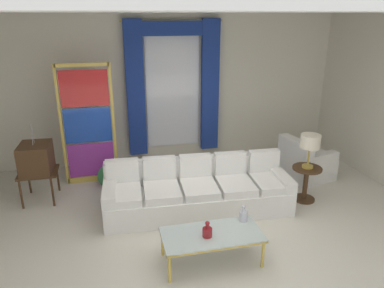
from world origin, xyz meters
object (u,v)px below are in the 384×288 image
at_px(round_side_table, 306,181).
at_px(table_lamp_brass, 310,143).
at_px(couch_white_long, 197,191).
at_px(peacock_figurine, 110,178).
at_px(armchair_white, 304,163).
at_px(bottle_blue_decanter, 207,231).
at_px(bottle_crystal_tall, 243,215).
at_px(vintage_tv, 36,160).
at_px(stained_glass_divider, 88,128).
at_px(coffee_table, 212,236).

relative_size(round_side_table, table_lamp_brass, 1.04).
bearing_deg(couch_white_long, peacock_figurine, 143.11).
bearing_deg(armchair_white, table_lamp_brass, -118.73).
xyz_separation_m(couch_white_long, bottle_blue_decanter, (-0.23, -1.40, 0.17)).
xyz_separation_m(couch_white_long, bottle_crystal_tall, (0.33, -1.16, 0.18)).
xyz_separation_m(vintage_tv, peacock_figurine, (1.15, 0.12, -0.51)).
bearing_deg(peacock_figurine, couch_white_long, -36.89).
xyz_separation_m(vintage_tv, stained_glass_divider, (0.84, 0.53, 0.33)).
relative_size(couch_white_long, bottle_crystal_tall, 12.93).
bearing_deg(stained_glass_divider, round_side_table, -24.42).
bearing_deg(bottle_crystal_tall, stained_glass_divider, 127.58).
height_order(bottle_crystal_tall, vintage_tv, vintage_tv).
bearing_deg(peacock_figurine, vintage_tv, -174.24).
bearing_deg(bottle_crystal_tall, peacock_figurine, 127.79).
height_order(bottle_crystal_tall, armchair_white, armchair_white).
relative_size(bottle_blue_decanter, table_lamp_brass, 0.37).
bearing_deg(stained_glass_divider, armchair_white, -10.80).
height_order(stained_glass_divider, round_side_table, stained_glass_divider).
relative_size(couch_white_long, bottle_blue_decanter, 13.98).
bearing_deg(couch_white_long, armchair_white, 16.47).
xyz_separation_m(bottle_crystal_tall, table_lamp_brass, (1.50, 1.00, 0.54)).
bearing_deg(armchair_white, vintage_tv, 177.37).
bearing_deg(coffee_table, bottle_crystal_tall, 21.71).
distance_m(coffee_table, vintage_tv, 3.27).
bearing_deg(armchair_white, couch_white_long, -163.53).
distance_m(couch_white_long, table_lamp_brass, 1.98).
bearing_deg(bottle_blue_decanter, vintage_tv, 134.76).
bearing_deg(vintage_tv, armchair_white, -2.63).
height_order(bottle_blue_decanter, round_side_table, bottle_blue_decanter).
bearing_deg(couch_white_long, stained_glass_divider, 139.22).
relative_size(armchair_white, table_lamp_brass, 1.69).
distance_m(bottle_crystal_tall, round_side_table, 1.81).
distance_m(coffee_table, table_lamp_brass, 2.41).
relative_size(stained_glass_divider, peacock_figurine, 3.67).
xyz_separation_m(coffee_table, peacock_figurine, (-1.20, 2.37, -0.15)).
relative_size(vintage_tv, stained_glass_divider, 0.61).
relative_size(coffee_table, bottle_crystal_tall, 5.45).
relative_size(bottle_blue_decanter, bottle_crystal_tall, 0.92).
bearing_deg(stained_glass_divider, bottle_blue_decanter, -63.11).
bearing_deg(bottle_blue_decanter, coffee_table, 31.34).
bearing_deg(bottle_crystal_tall, couch_white_long, 106.07).
distance_m(armchair_white, round_side_table, 0.95).
xyz_separation_m(bottle_blue_decanter, stained_glass_divider, (-1.43, 2.83, 0.58)).
height_order(couch_white_long, bottle_crystal_tall, couch_white_long).
distance_m(peacock_figurine, table_lamp_brass, 3.49).
bearing_deg(bottle_crystal_tall, table_lamp_brass, 33.74).
distance_m(bottle_blue_decanter, round_side_table, 2.41).
xyz_separation_m(bottle_crystal_tall, peacock_figurine, (-1.69, 2.17, -0.27)).
xyz_separation_m(armchair_white, stained_glass_divider, (-3.95, 0.75, 0.77)).
relative_size(stained_glass_divider, table_lamp_brass, 3.86).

